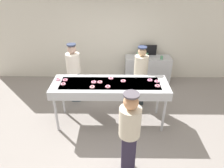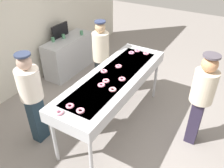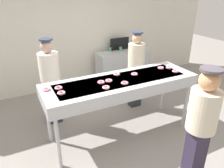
{
  "view_description": "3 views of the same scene",
  "coord_description": "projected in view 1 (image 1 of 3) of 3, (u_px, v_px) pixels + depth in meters",
  "views": [
    {
      "loc": [
        0.09,
        -3.89,
        3.22
      ],
      "look_at": [
        0.05,
        -0.04,
        1.06
      ],
      "focal_mm": 32.41,
      "sensor_mm": 36.0,
      "label": 1
    },
    {
      "loc": [
        -2.85,
        -1.66,
        3.09
      ],
      "look_at": [
        -0.1,
        -0.03,
        0.96
      ],
      "focal_mm": 37.18,
      "sensor_mm": 36.0,
      "label": 2
    },
    {
      "loc": [
        -1.62,
        -2.88,
        2.47
      ],
      "look_at": [
        -0.15,
        0.04,
        0.99
      ],
      "focal_mm": 35.05,
      "sensor_mm": 36.0,
      "label": 3
    }
  ],
  "objects": [
    {
      "name": "strawberry_donut_10",
      "position": [
        94.0,
        82.0,
        4.46
      ],
      "size": [
        0.16,
        0.16,
        0.03
      ],
      "primitive_type": "torus",
      "rotation": [
        0.0,
        0.0,
        2.09
      ],
      "color": "pink",
      "rests_on": "fryer_conveyor"
    },
    {
      "name": "strawberry_donut_5",
      "position": [
        65.0,
        80.0,
        4.55
      ],
      "size": [
        0.12,
        0.12,
        0.03
      ],
      "primitive_type": "torus",
      "rotation": [
        0.0,
        0.0,
        1.61
      ],
      "color": "pink",
      "rests_on": "fryer_conveyor"
    },
    {
      "name": "strawberry_donut_1",
      "position": [
        157.0,
        81.0,
        4.49
      ],
      "size": [
        0.12,
        0.12,
        0.03
      ],
      "primitive_type": "torus",
      "rotation": [
        0.0,
        0.0,
        0.06
      ],
      "color": "pink",
      "rests_on": "fryer_conveyor"
    },
    {
      "name": "paper_cup_2",
      "position": [
        162.0,
        58.0,
        6.08
      ],
      "size": [
        0.08,
        0.08,
        0.1
      ],
      "primitive_type": "cylinder",
      "color": "#4C8C66",
      "rests_on": "prep_counter"
    },
    {
      "name": "strawberry_donut_9",
      "position": [
        111.0,
        78.0,
        4.62
      ],
      "size": [
        0.16,
        0.16,
        0.03
      ],
      "primitive_type": "torus",
      "rotation": [
        0.0,
        0.0,
        0.94
      ],
      "color": "pink",
      "rests_on": "fryer_conveyor"
    },
    {
      "name": "fryer_conveyor",
      "position": [
        110.0,
        87.0,
        4.5
      ],
      "size": [
        2.58,
        0.83,
        1.06
      ],
      "color": "#B7BABF",
      "rests_on": "ground"
    },
    {
      "name": "prep_counter",
      "position": [
        147.0,
        70.0,
        6.46
      ],
      "size": [
        1.41,
        0.51,
        0.89
      ],
      "primitive_type": "cube",
      "color": "#B7BABF",
      "rests_on": "ground"
    },
    {
      "name": "strawberry_donut_2",
      "position": [
        100.0,
        82.0,
        4.46
      ],
      "size": [
        0.15,
        0.15,
        0.03
      ],
      "primitive_type": "torus",
      "rotation": [
        0.0,
        0.0,
        1.89
      ],
      "color": "pink",
      "rests_on": "fryer_conveyor"
    },
    {
      "name": "strawberry_donut_4",
      "position": [
        58.0,
        79.0,
        4.58
      ],
      "size": [
        0.15,
        0.15,
        0.03
      ],
      "primitive_type": "torus",
      "rotation": [
        0.0,
        0.0,
        2.71
      ],
      "color": "pink",
      "rests_on": "fryer_conveyor"
    },
    {
      "name": "strawberry_donut_7",
      "position": [
        92.0,
        87.0,
        4.27
      ],
      "size": [
        0.14,
        0.14,
        0.03
      ],
      "primitive_type": "torus",
      "rotation": [
        0.0,
        0.0,
        1.31
      ],
      "color": "pink",
      "rests_on": "fryer_conveyor"
    },
    {
      "name": "strawberry_donut_11",
      "position": [
        108.0,
        87.0,
        4.29
      ],
      "size": [
        0.16,
        0.16,
        0.03
      ],
      "primitive_type": "torus",
      "rotation": [
        0.0,
        0.0,
        2.09
      ],
      "color": "pink",
      "rests_on": "fryer_conveyor"
    },
    {
      "name": "worker_assistant",
      "position": [
        74.0,
        70.0,
        5.31
      ],
      "size": [
        0.36,
        0.36,
        1.65
      ],
      "rotation": [
        0.0,
        0.0,
        3.09
      ],
      "color": "#203545",
      "rests_on": "ground"
    },
    {
      "name": "strawberry_donut_3",
      "position": [
        123.0,
        81.0,
        4.5
      ],
      "size": [
        0.16,
        0.16,
        0.03
      ],
      "primitive_type": "torus",
      "rotation": [
        0.0,
        0.0,
        0.62
      ],
      "color": "pink",
      "rests_on": "fryer_conveyor"
    },
    {
      "name": "ground_plane",
      "position": [
        110.0,
        121.0,
        4.97
      ],
      "size": [
        16.0,
        16.0,
        0.0
      ],
      "primitive_type": "plane",
      "color": "gray"
    },
    {
      "name": "worker_baker",
      "position": [
        141.0,
        73.0,
        5.16
      ],
      "size": [
        0.34,
        0.34,
        1.64
      ],
      "rotation": [
        0.0,
        0.0,
        2.93
      ],
      "color": "#293135",
      "rests_on": "ground"
    },
    {
      "name": "strawberry_donut_0",
      "position": [
        158.0,
        86.0,
        4.31
      ],
      "size": [
        0.16,
        0.16,
        0.03
      ],
      "primitive_type": "torus",
      "rotation": [
        0.0,
        0.0,
        2.09
      ],
      "color": "pink",
      "rests_on": "fryer_conveyor"
    },
    {
      "name": "back_wall",
      "position": [
        111.0,
        32.0,
        6.33
      ],
      "size": [
        8.0,
        0.12,
        3.08
      ],
      "primitive_type": "cube",
      "color": "silver",
      "rests_on": "ground"
    },
    {
      "name": "menu_display",
      "position": [
        148.0,
        50.0,
        6.35
      ],
      "size": [
        0.54,
        0.04,
        0.32
      ],
      "primitive_type": "cube",
      "color": "black",
      "rests_on": "prep_counter"
    },
    {
      "name": "customer_waiting",
      "position": [
        129.0,
        130.0,
        3.3
      ],
      "size": [
        0.36,
        0.36,
        1.65
      ],
      "rotation": [
        0.0,
        0.0,
        -0.05
      ],
      "color": "#2A2339",
      "rests_on": "ground"
    },
    {
      "name": "paper_cup_1",
      "position": [
        147.0,
        55.0,
        6.29
      ],
      "size": [
        0.08,
        0.08,
        0.1
      ],
      "primitive_type": "cylinder",
      "color": "#4C8C66",
      "rests_on": "prep_counter"
    },
    {
      "name": "paper_cup_0",
      "position": [
        138.0,
        54.0,
        6.37
      ],
      "size": [
        0.08,
        0.08,
        0.1
      ],
      "primitive_type": "cylinder",
      "color": "#4C8C66",
      "rests_on": "prep_counter"
    },
    {
      "name": "strawberry_donut_8",
      "position": [
        63.0,
        84.0,
        4.39
      ],
      "size": [
        0.16,
        0.16,
        0.03
      ],
      "primitive_type": "torus",
      "rotation": [
        0.0,
        0.0,
        2.11
      ],
      "color": "pink",
      "rests_on": "fryer_conveyor"
    },
    {
      "name": "strawberry_donut_6",
      "position": [
        150.0,
        80.0,
        4.54
      ],
      "size": [
        0.16,
        0.16,
        0.03
      ],
      "primitive_type": "torus",
      "rotation": [
        0.0,
        0.0,
        0.97
      ],
      "color": "pink",
      "rests_on": "fryer_conveyor"
    }
  ]
}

